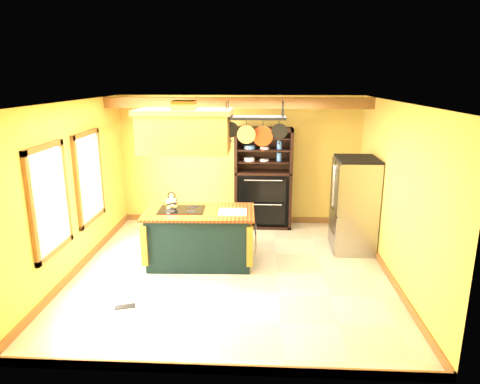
# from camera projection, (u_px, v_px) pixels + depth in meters

# --- Properties ---
(floor) EXTENTS (5.00, 5.00, 0.00)m
(floor) POSITION_uv_depth(u_px,v_px,m) (231.00, 271.00, 6.94)
(floor) COLOR beige
(floor) RESTS_ON ground
(ceiling) EXTENTS (5.00, 5.00, 0.00)m
(ceiling) POSITION_uv_depth(u_px,v_px,m) (231.00, 102.00, 6.24)
(ceiling) COLOR white
(ceiling) RESTS_ON wall_back
(wall_back) EXTENTS (5.00, 0.02, 2.70)m
(wall_back) POSITION_uv_depth(u_px,v_px,m) (240.00, 161.00, 9.00)
(wall_back) COLOR gold
(wall_back) RESTS_ON floor
(wall_front) EXTENTS (5.00, 0.02, 2.70)m
(wall_front) POSITION_uv_depth(u_px,v_px,m) (212.00, 257.00, 4.18)
(wall_front) COLOR gold
(wall_front) RESTS_ON floor
(wall_left) EXTENTS (0.02, 5.00, 2.70)m
(wall_left) POSITION_uv_depth(u_px,v_px,m) (73.00, 189.00, 6.72)
(wall_left) COLOR gold
(wall_left) RESTS_ON floor
(wall_right) EXTENTS (0.02, 5.00, 2.70)m
(wall_right) POSITION_uv_depth(u_px,v_px,m) (396.00, 193.00, 6.46)
(wall_right) COLOR gold
(wall_right) RESTS_ON floor
(ceiling_beam) EXTENTS (5.00, 0.15, 0.20)m
(ceiling_beam) POSITION_uv_depth(u_px,v_px,m) (237.00, 103.00, 7.91)
(ceiling_beam) COLOR olive
(ceiling_beam) RESTS_ON ceiling
(window_near) EXTENTS (0.06, 1.06, 1.56)m
(window_near) POSITION_uv_depth(u_px,v_px,m) (50.00, 200.00, 5.93)
(window_near) COLOR olive
(window_near) RESTS_ON wall_left
(window_far) EXTENTS (0.06, 1.06, 1.56)m
(window_far) POSITION_uv_depth(u_px,v_px,m) (89.00, 177.00, 7.28)
(window_far) COLOR olive
(window_far) RESTS_ON wall_left
(kitchen_island) EXTENTS (1.84, 1.07, 1.11)m
(kitchen_island) POSITION_uv_depth(u_px,v_px,m) (200.00, 236.00, 7.16)
(kitchen_island) COLOR black
(kitchen_island) RESTS_ON floor
(range_hood) EXTENTS (1.49, 0.84, 0.80)m
(range_hood) POSITION_uv_depth(u_px,v_px,m) (185.00, 130.00, 6.71)
(range_hood) COLOR gold
(range_hood) RESTS_ON ceiling
(pot_rack) EXTENTS (1.01, 0.47, 0.71)m
(pot_rack) POSITION_uv_depth(u_px,v_px,m) (255.00, 124.00, 6.63)
(pot_rack) COLOR black
(pot_rack) RESTS_ON ceiling
(refrigerator) EXTENTS (0.72, 0.85, 1.66)m
(refrigerator) POSITION_uv_depth(u_px,v_px,m) (354.00, 207.00, 7.65)
(refrigerator) COLOR #94989C
(refrigerator) RESTS_ON floor
(hutch) EXTENTS (1.17, 0.54, 2.07)m
(hutch) POSITION_uv_depth(u_px,v_px,m) (263.00, 188.00, 8.90)
(hutch) COLOR black
(hutch) RESTS_ON floor
(floor_register) EXTENTS (0.30, 0.20, 0.01)m
(floor_register) POSITION_uv_depth(u_px,v_px,m) (125.00, 306.00, 5.87)
(floor_register) COLOR black
(floor_register) RESTS_ON floor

